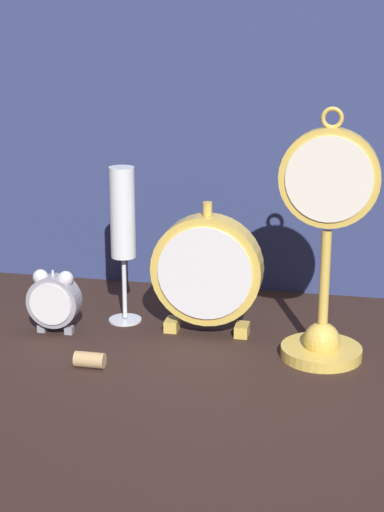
% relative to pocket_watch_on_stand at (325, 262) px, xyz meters
% --- Properties ---
extents(ground_plane, '(4.00, 4.00, 0.00)m').
position_rel_pocket_watch_on_stand_xyz_m(ground_plane, '(-0.19, -0.05, -0.14)').
color(ground_plane, black).
extents(fabric_backdrop_drape, '(1.30, 0.01, 0.72)m').
position_rel_pocket_watch_on_stand_xyz_m(fabric_backdrop_drape, '(-0.19, 0.28, 0.22)').
color(fabric_backdrop_drape, navy).
rests_on(fabric_backdrop_drape, ground_plane).
extents(pocket_watch_on_stand, '(0.14, 0.11, 0.35)m').
position_rel_pocket_watch_on_stand_xyz_m(pocket_watch_on_stand, '(0.00, 0.00, 0.00)').
color(pocket_watch_on_stand, gold).
rests_on(pocket_watch_on_stand, ground_plane).
extents(alarm_clock_twin_bell, '(0.08, 0.03, 0.10)m').
position_rel_pocket_watch_on_stand_xyz_m(alarm_clock_twin_bell, '(-0.40, 0.01, -0.09)').
color(alarm_clock_twin_bell, gray).
rests_on(alarm_clock_twin_bell, ground_plane).
extents(mantel_clock_silver, '(0.17, 0.04, 0.20)m').
position_rel_pocket_watch_on_stand_xyz_m(mantel_clock_silver, '(-0.18, 0.06, -0.04)').
color(mantel_clock_silver, gold).
rests_on(mantel_clock_silver, ground_plane).
extents(champagne_flute, '(0.05, 0.05, 0.25)m').
position_rel_pocket_watch_on_stand_xyz_m(champagne_flute, '(-0.31, 0.08, 0.02)').
color(champagne_flute, silver).
rests_on(champagne_flute, ground_plane).
extents(wine_cork, '(0.04, 0.02, 0.02)m').
position_rel_pocket_watch_on_stand_xyz_m(wine_cork, '(-0.31, -0.10, -0.13)').
color(wine_cork, tan).
rests_on(wine_cork, ground_plane).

